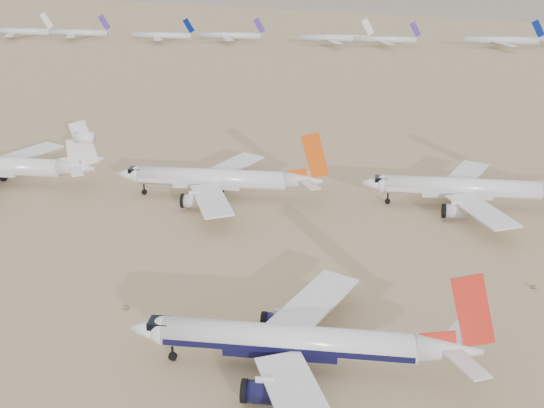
{
  "coord_description": "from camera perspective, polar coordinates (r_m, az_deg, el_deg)",
  "views": [
    {
      "loc": [
        6.74,
        -80.59,
        56.56
      ],
      "look_at": [
        -10.48,
        47.52,
        7.0
      ],
      "focal_mm": 45.0,
      "sensor_mm": 36.0,
      "label": 1
    }
  ],
  "objects": [
    {
      "name": "distant_storage_row",
      "position": [
        413.86,
        8.35,
        13.53
      ],
      "size": [
        557.08,
        59.41,
        15.2
      ],
      "color": "silver",
      "rests_on": "ground"
    },
    {
      "name": "row2_white_trijet",
      "position": [
        181.76,
        -21.81,
        2.98
      ],
      "size": [
        49.34,
        48.22,
        17.48
      ],
      "color": "white",
      "rests_on": "ground"
    },
    {
      "name": "main_airliner",
      "position": [
        96.86,
        2.63,
        -11.47
      ],
      "size": [
        47.79,
        46.68,
        16.87
      ],
      "color": "white",
      "rests_on": "ground"
    },
    {
      "name": "row2_orange_tail",
      "position": [
        160.54,
        -4.37,
        2.09
      ],
      "size": [
        47.49,
        46.46,
        16.94
      ],
      "color": "white",
      "rests_on": "ground"
    },
    {
      "name": "row2_gold_tail",
      "position": [
        160.68,
        16.3,
        1.26
      ],
      "size": [
        46.76,
        45.73,
        16.65
      ],
      "color": "white",
      "rests_on": "ground"
    },
    {
      "name": "ground",
      "position": [
        98.69,
        2.43,
        -14.01
      ],
      "size": [
        7000.0,
        7000.0,
        0.0
      ],
      "primitive_type": "plane",
      "color": "#947756",
      "rests_on": "ground"
    }
  ]
}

